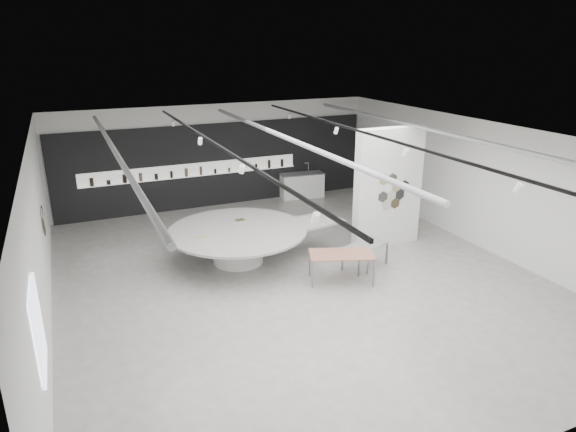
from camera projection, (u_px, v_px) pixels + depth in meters
name	position (u px, v px, depth m)	size (l,w,h in m)	color
room	(293.00, 203.00, 13.03)	(12.02, 14.02, 3.82)	#A7A49E
back_wall_display	(217.00, 165.00, 19.21)	(11.80, 0.27, 3.10)	black
partition_column	(388.00, 188.00, 15.36)	(2.20, 0.38, 3.60)	white
display_island	(241.00, 240.00, 14.45)	(5.39, 4.46, 1.00)	white
sample_table_wood	(341.00, 256.00, 13.24)	(1.83, 1.35, 0.77)	#9B6450
sample_table_stone	(365.00, 247.00, 14.09)	(1.44, 1.04, 0.67)	gray
kitchen_counter	(302.00, 185.00, 20.46)	(1.80, 0.86, 1.37)	white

